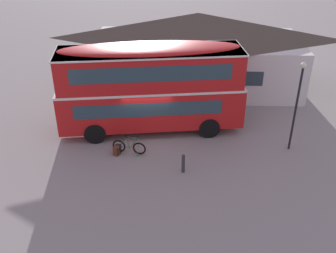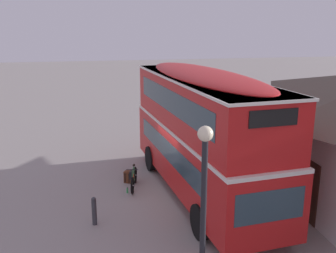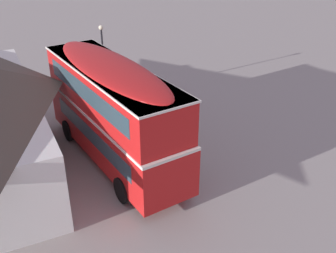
% 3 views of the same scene
% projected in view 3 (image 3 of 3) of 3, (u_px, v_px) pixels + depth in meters
% --- Properties ---
extents(ground_plane, '(120.00, 120.00, 0.00)m').
position_uv_depth(ground_plane, '(129.00, 158.00, 19.07)').
color(ground_plane, gray).
extents(double_decker_bus, '(9.87, 3.30, 4.79)m').
position_uv_depth(double_decker_bus, '(113.00, 109.00, 17.72)').
color(double_decker_bus, black).
rests_on(double_decker_bus, ground).
extents(touring_bicycle, '(1.71, 0.58, 0.98)m').
position_uv_depth(touring_bicycle, '(173.00, 151.00, 18.92)').
color(touring_bicycle, black).
rests_on(touring_bicycle, ground).
extents(backpack_on_ground, '(0.38, 0.40, 0.53)m').
position_uv_depth(backpack_on_ground, '(181.00, 157.00, 18.60)').
color(backpack_on_ground, '#592D19').
rests_on(backpack_on_ground, ground).
extents(water_bottle_green_metal, '(0.07, 0.07, 0.23)m').
position_uv_depth(water_bottle_green_metal, '(173.00, 149.00, 19.56)').
color(water_bottle_green_metal, green).
rests_on(water_bottle_green_metal, ground).
extents(street_lamp, '(0.28, 0.28, 4.65)m').
position_uv_depth(street_lamp, '(103.00, 55.00, 24.00)').
color(street_lamp, black).
rests_on(street_lamp, ground).
extents(kerb_bollard, '(0.16, 0.16, 0.97)m').
position_uv_depth(kerb_bollard, '(175.00, 119.00, 21.64)').
color(kerb_bollard, '#333338').
rests_on(kerb_bollard, ground).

